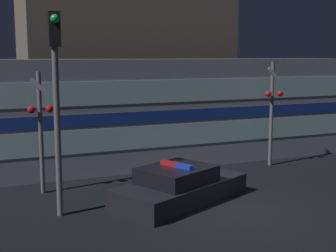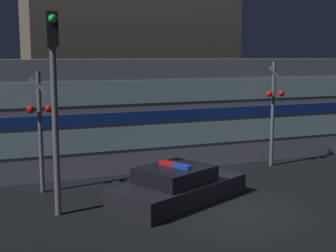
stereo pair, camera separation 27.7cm
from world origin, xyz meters
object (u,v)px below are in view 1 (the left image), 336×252
object	(u,v)px
police_car	(179,187)
crossing_signal_near	(272,108)
train	(159,111)
traffic_light_corner	(56,90)

from	to	relation	value
police_car	crossing_signal_near	bearing A→B (deg)	3.68
train	traffic_light_corner	xyz separation A→B (m)	(-4.94, -5.05, 1.35)
train	police_car	bearing A→B (deg)	-105.33
police_car	traffic_light_corner	distance (m)	4.63
crossing_signal_near	train	bearing A→B (deg)	148.92
train	crossing_signal_near	xyz separation A→B (m)	(3.87, -2.34, 0.21)
train	crossing_signal_near	distance (m)	4.53
train	police_car	size ratio (longest dim) A/B	3.87
train	police_car	xyz separation A→B (m)	(-1.43, -5.21, -1.66)
train	traffic_light_corner	size ratio (longest dim) A/B	3.30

